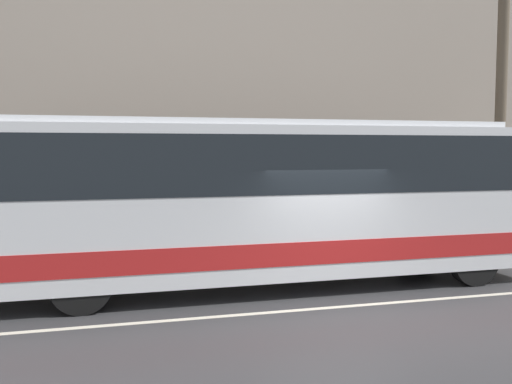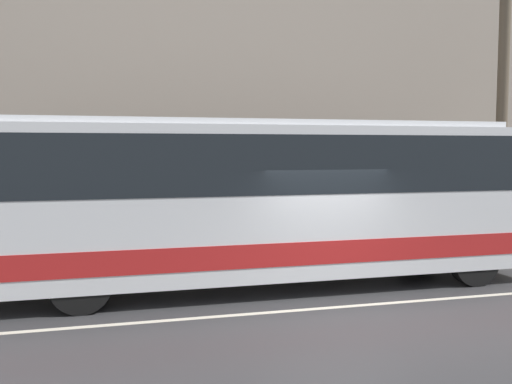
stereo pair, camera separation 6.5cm
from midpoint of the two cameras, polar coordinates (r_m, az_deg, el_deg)
The scene contains 7 objects.
ground_plane at distance 10.77m, azimuth 8.24°, elevation -11.31°, with size 60.00×60.00×0.00m, color #38383A.
sidewalk at distance 15.74m, azimuth 0.26°, elevation -6.04°, with size 60.00×2.83×0.12m.
building_facade at distance 17.34m, azimuth -1.19°, elevation 15.90°, with size 60.00×0.35×13.17m.
lane_stripe at distance 10.77m, azimuth 8.24°, elevation -11.29°, with size 54.00×0.14×0.01m.
transit_bus at distance 11.90m, azimuth 0.34°, elevation -0.21°, with size 12.00×2.61×3.47m.
utility_pole_near at distance 17.85m, azimuth 23.15°, elevation 6.75°, with size 0.31×0.31×7.27m.
pedestrian_waiting at distance 16.24m, azimuth 4.46°, elevation -2.60°, with size 0.36×0.36×1.74m.
Camera 1 is at (-4.23, -9.48, 2.90)m, focal length 40.00 mm.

